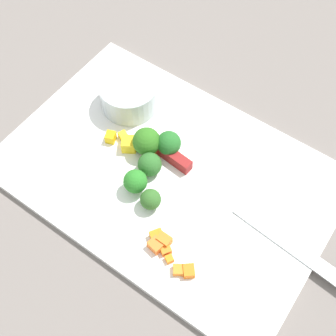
# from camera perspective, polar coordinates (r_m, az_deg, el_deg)

# --- Properties ---
(ground_plane) EXTENTS (4.00, 4.00, 0.00)m
(ground_plane) POSITION_cam_1_polar(r_m,az_deg,el_deg) (0.69, 0.00, -0.95)
(ground_plane) COLOR slate
(cutting_board) EXTENTS (0.50, 0.34, 0.01)m
(cutting_board) POSITION_cam_1_polar(r_m,az_deg,el_deg) (0.68, 0.00, -0.69)
(cutting_board) COLOR white
(cutting_board) RESTS_ON ground_plane
(prep_bowl) EXTENTS (0.10, 0.10, 0.05)m
(prep_bowl) POSITION_cam_1_polar(r_m,az_deg,el_deg) (0.74, -5.05, 9.38)
(prep_bowl) COLOR #B2BEC2
(prep_bowl) RESTS_ON cutting_board
(chef_knife) EXTENTS (0.34, 0.05, 0.02)m
(chef_knife) POSITION_cam_1_polar(r_m,az_deg,el_deg) (0.66, 5.83, -2.39)
(chef_knife) COLOR silver
(chef_knife) RESTS_ON cutting_board
(carrot_dice_0) EXTENTS (0.02, 0.02, 0.01)m
(carrot_dice_0) POSITION_cam_1_polar(r_m,az_deg,el_deg) (0.61, 1.31, -13.05)
(carrot_dice_0) COLOR orange
(carrot_dice_0) RESTS_ON cutting_board
(carrot_dice_1) EXTENTS (0.02, 0.02, 0.01)m
(carrot_dice_1) POSITION_cam_1_polar(r_m,az_deg,el_deg) (0.61, 2.71, -13.17)
(carrot_dice_1) COLOR orange
(carrot_dice_1) RESTS_ON cutting_board
(carrot_dice_2) EXTENTS (0.01, 0.01, 0.01)m
(carrot_dice_2) POSITION_cam_1_polar(r_m,az_deg,el_deg) (0.61, 0.18, -11.69)
(carrot_dice_2) COLOR orange
(carrot_dice_2) RESTS_ON cutting_board
(carrot_dice_3) EXTENTS (0.02, 0.02, 0.01)m
(carrot_dice_3) POSITION_cam_1_polar(r_m,az_deg,el_deg) (0.62, -0.32, -10.51)
(carrot_dice_3) COLOR orange
(carrot_dice_3) RESTS_ON cutting_board
(carrot_dice_4) EXTENTS (0.02, 0.02, 0.01)m
(carrot_dice_4) POSITION_cam_1_polar(r_m,az_deg,el_deg) (0.62, -1.56, -9.94)
(carrot_dice_4) COLOR orange
(carrot_dice_4) RESTS_ON cutting_board
(carrot_dice_5) EXTENTS (0.03, 0.02, 0.01)m
(carrot_dice_5) POSITION_cam_1_polar(r_m,az_deg,el_deg) (0.62, -1.41, -8.91)
(carrot_dice_5) COLOR orange
(carrot_dice_5) RESTS_ON cutting_board
(carrot_dice_6) EXTENTS (0.02, 0.01, 0.02)m
(carrot_dice_6) POSITION_cam_1_polar(r_m,az_deg,el_deg) (0.62, -0.49, -9.34)
(carrot_dice_6) COLOR orange
(carrot_dice_6) RESTS_ON cutting_board
(pepper_dice_0) EXTENTS (0.02, 0.02, 0.01)m
(pepper_dice_0) POSITION_cam_1_polar(r_m,az_deg,el_deg) (0.69, -2.48, 2.11)
(pepper_dice_0) COLOR yellow
(pepper_dice_0) RESTS_ON cutting_board
(pepper_dice_1) EXTENTS (0.02, 0.02, 0.01)m
(pepper_dice_1) POSITION_cam_1_polar(r_m,az_deg,el_deg) (0.71, -5.79, 4.10)
(pepper_dice_1) COLOR yellow
(pepper_dice_1) RESTS_ON cutting_board
(pepper_dice_2) EXTENTS (0.03, 0.03, 0.02)m
(pepper_dice_2) POSITION_cam_1_polar(r_m,az_deg,el_deg) (0.70, -4.85, 3.32)
(pepper_dice_2) COLOR yellow
(pepper_dice_2) RESTS_ON cutting_board
(pepper_dice_3) EXTENTS (0.02, 0.02, 0.01)m
(pepper_dice_3) POSITION_cam_1_polar(r_m,az_deg,el_deg) (0.70, -1.37, 2.94)
(pepper_dice_3) COLOR yellow
(pepper_dice_3) RESTS_ON cutting_board
(pepper_dice_4) EXTENTS (0.02, 0.02, 0.02)m
(pepper_dice_4) POSITION_cam_1_polar(r_m,az_deg,el_deg) (0.71, -7.43, 3.97)
(pepper_dice_4) COLOR yellow
(pepper_dice_4) RESTS_ON cutting_board
(pepper_dice_5) EXTENTS (0.02, 0.02, 0.01)m
(pepper_dice_5) POSITION_cam_1_polar(r_m,az_deg,el_deg) (0.70, -2.90, 3.48)
(pepper_dice_5) COLOR yellow
(pepper_dice_5) RESTS_ON cutting_board
(broccoli_floret_0) EXTENTS (0.04, 0.04, 0.05)m
(broccoli_floret_0) POSITION_cam_1_polar(r_m,az_deg,el_deg) (0.68, -2.79, 3.42)
(broccoli_floret_0) COLOR #8FC161
(broccoli_floret_0) RESTS_ON cutting_board
(broccoli_floret_1) EXTENTS (0.04, 0.04, 0.04)m
(broccoli_floret_1) POSITION_cam_1_polar(r_m,az_deg,el_deg) (0.68, 0.11, 3.21)
(broccoli_floret_1) COLOR #95AC66
(broccoli_floret_1) RESTS_ON cutting_board
(broccoli_floret_2) EXTENTS (0.04, 0.04, 0.04)m
(broccoli_floret_2) POSITION_cam_1_polar(r_m,az_deg,el_deg) (0.65, -4.24, -1.77)
(broccoli_floret_2) COLOR #94AD5C
(broccoli_floret_2) RESTS_ON cutting_board
(broccoli_floret_3) EXTENTS (0.03, 0.03, 0.03)m
(broccoli_floret_3) POSITION_cam_1_polar(r_m,az_deg,el_deg) (0.64, -2.27, -4.09)
(broccoli_floret_3) COLOR #92AE65
(broccoli_floret_3) RESTS_ON cutting_board
(broccoli_floret_4) EXTENTS (0.04, 0.04, 0.04)m
(broccoli_floret_4) POSITION_cam_1_polar(r_m,az_deg,el_deg) (0.66, -2.38, 0.44)
(broccoli_floret_4) COLOR #94AE58
(broccoli_floret_4) RESTS_ON cutting_board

